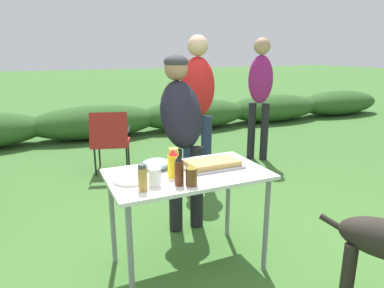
% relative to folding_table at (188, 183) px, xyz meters
% --- Properties ---
extents(ground_plane, '(60.00, 60.00, 0.00)m').
position_rel_folding_table_xyz_m(ground_plane, '(0.00, 0.00, -0.66)').
color(ground_plane, '#3D6B2D').
extents(shrub_hedge, '(14.40, 0.90, 0.60)m').
position_rel_folding_table_xyz_m(shrub_hedge, '(-0.00, 4.30, -0.36)').
color(shrub_hedge, '#2D5623').
rests_on(shrub_hedge, ground).
extents(folding_table, '(1.10, 0.64, 0.74)m').
position_rel_folding_table_xyz_m(folding_table, '(0.00, 0.00, 0.00)').
color(folding_table, silver).
rests_on(folding_table, ground).
extents(food_tray, '(0.42, 0.24, 0.06)m').
position_rel_folding_table_xyz_m(food_tray, '(0.20, 0.02, 0.10)').
color(food_tray, '#9E9EA3').
rests_on(food_tray, folding_table).
extents(plate_stack, '(0.23, 0.23, 0.02)m').
position_rel_folding_table_xyz_m(plate_stack, '(-0.40, 0.00, 0.09)').
color(plate_stack, white).
rests_on(plate_stack, folding_table).
extents(mixing_bowl, '(0.21, 0.21, 0.07)m').
position_rel_folding_table_xyz_m(mixing_bowl, '(-0.17, 0.17, 0.11)').
color(mixing_bowl, '#99B2CC').
rests_on(mixing_bowl, folding_table).
extents(paper_cup_stack, '(0.08, 0.08, 0.11)m').
position_rel_folding_table_xyz_m(paper_cup_stack, '(-0.28, -0.14, 0.13)').
color(paper_cup_stack, white).
rests_on(paper_cup_stack, folding_table).
extents(beer_bottle, '(0.07, 0.07, 0.14)m').
position_rel_folding_table_xyz_m(beer_bottle, '(-0.07, -0.23, 0.15)').
color(beer_bottle, brown).
rests_on(beer_bottle, folding_table).
extents(relish_jar, '(0.07, 0.07, 0.18)m').
position_rel_folding_table_xyz_m(relish_jar, '(-0.09, 0.04, 0.16)').
color(relish_jar, olive).
rests_on(relish_jar, folding_table).
extents(spice_jar, '(0.06, 0.06, 0.17)m').
position_rel_folding_table_xyz_m(spice_jar, '(-0.37, -0.19, 0.16)').
color(spice_jar, '#B2893D').
rests_on(spice_jar, folding_table).
extents(bbq_sauce_bottle, '(0.06, 0.06, 0.20)m').
position_rel_folding_table_xyz_m(bbq_sauce_bottle, '(-0.14, -0.19, 0.17)').
color(bbq_sauce_bottle, '#562314').
rests_on(bbq_sauce_bottle, folding_table).
extents(mustard_bottle, '(0.08, 0.08, 0.19)m').
position_rel_folding_table_xyz_m(mustard_bottle, '(-0.12, -0.04, 0.17)').
color(mustard_bottle, yellow).
rests_on(mustard_bottle, folding_table).
extents(standing_person_in_olive_jacket, '(0.38, 0.48, 1.53)m').
position_rel_folding_table_xyz_m(standing_person_in_olive_jacket, '(0.22, 0.64, 0.28)').
color(standing_person_in_olive_jacket, black).
rests_on(standing_person_in_olive_jacket, ground).
extents(standing_person_in_navy_coat, '(0.46, 0.41, 1.73)m').
position_rel_folding_table_xyz_m(standing_person_in_navy_coat, '(0.75, 1.46, 0.38)').
color(standing_person_in_navy_coat, '#232D4C').
rests_on(standing_person_in_navy_coat, ground).
extents(standing_person_with_beanie, '(0.42, 0.42, 1.74)m').
position_rel_folding_table_xyz_m(standing_person_with_beanie, '(1.99, 2.01, 0.40)').
color(standing_person_with_beanie, black).
rests_on(standing_person_with_beanie, ground).
extents(camp_chair_green_behind_table, '(0.61, 0.70, 0.83)m').
position_rel_folding_table_xyz_m(camp_chair_green_behind_table, '(-0.11, 2.26, -0.20)').
color(camp_chair_green_behind_table, maroon).
rests_on(camp_chair_green_behind_table, ground).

